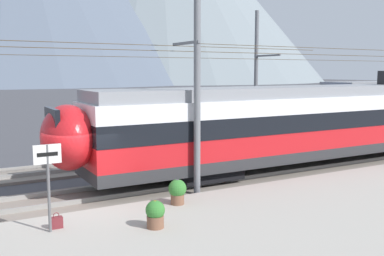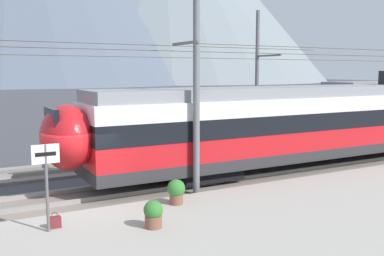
% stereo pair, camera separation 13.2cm
% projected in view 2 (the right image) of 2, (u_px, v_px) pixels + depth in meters
% --- Properties ---
extents(ground_plane, '(400.00, 400.00, 0.00)m').
position_uv_depth(ground_plane, '(79.00, 212.00, 14.32)').
color(ground_plane, '#424247').
extents(track_near, '(120.00, 3.00, 0.28)m').
position_uv_depth(track_near, '(70.00, 200.00, 15.40)').
color(track_near, slate).
rests_on(track_near, ground).
extents(track_far, '(120.00, 3.00, 0.28)m').
position_uv_depth(track_far, '(43.00, 172.00, 19.70)').
color(track_far, slate).
rests_on(track_far, ground).
extents(train_near_platform, '(25.98, 2.87, 4.27)m').
position_uv_depth(train_near_platform, '(328.00, 120.00, 20.98)').
color(train_near_platform, '#2D2D30').
rests_on(train_near_platform, track_near).
extents(catenary_mast_mid, '(49.04, 1.93, 8.06)m').
position_uv_depth(catenary_mast_mid, '(195.00, 82.00, 15.55)').
color(catenary_mast_mid, slate).
rests_on(catenary_mast_mid, ground).
extents(catenary_mast_far_side, '(49.04, 2.38, 8.20)m').
position_uv_depth(catenary_mast_far_side, '(259.00, 76.00, 27.22)').
color(catenary_mast_far_side, slate).
rests_on(catenary_mast_far_side, ground).
extents(platform_sign, '(0.70, 0.08, 2.32)m').
position_uv_depth(platform_sign, '(46.00, 168.00, 11.43)').
color(platform_sign, '#59595B').
rests_on(platform_sign, platform_slab).
extents(handbag_near_sign, '(0.32, 0.18, 0.44)m').
position_uv_depth(handbag_near_sign, '(55.00, 222.00, 11.90)').
color(handbag_near_sign, maroon).
rests_on(handbag_near_sign, platform_slab).
extents(potted_plant_platform_edge, '(0.52, 0.52, 0.75)m').
position_uv_depth(potted_plant_platform_edge, '(153.00, 213.00, 11.88)').
color(potted_plant_platform_edge, brown).
rests_on(potted_plant_platform_edge, platform_slab).
extents(potted_plant_by_shelter, '(0.57, 0.57, 0.80)m').
position_uv_depth(potted_plant_by_shelter, '(176.00, 190.00, 14.00)').
color(potted_plant_by_shelter, brown).
rests_on(potted_plant_by_shelter, platform_slab).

